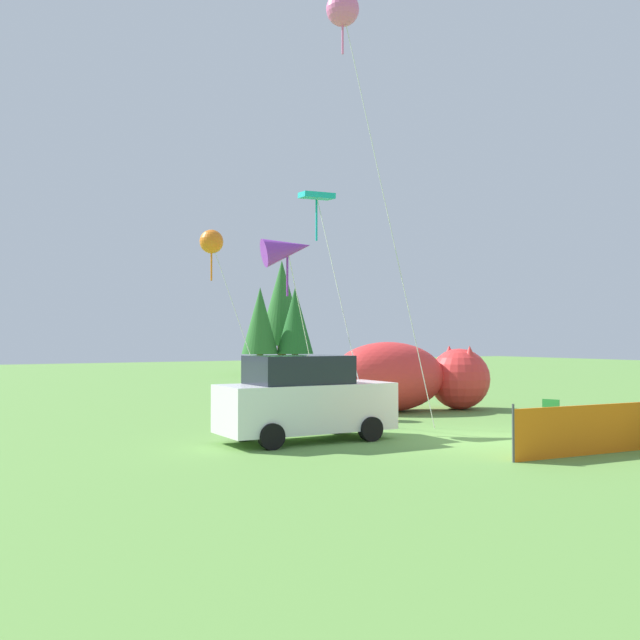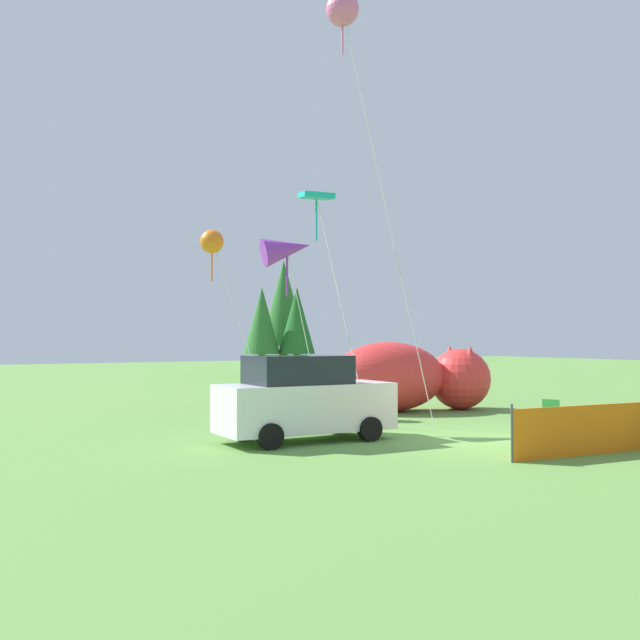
{
  "view_description": "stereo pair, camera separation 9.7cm",
  "coord_description": "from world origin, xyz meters",
  "px_view_note": "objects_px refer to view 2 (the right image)",
  "views": [
    {
      "loc": [
        -12.16,
        -12.95,
        2.49
      ],
      "look_at": [
        -1.3,
        5.45,
        3.04
      ],
      "focal_mm": 40.0,
      "sensor_mm": 36.0,
      "label": 1
    },
    {
      "loc": [
        -12.08,
        -13.0,
        2.49
      ],
      "look_at": [
        -1.3,
        5.45,
        3.04
      ],
      "focal_mm": 40.0,
      "sensor_mm": 36.0,
      "label": 2
    }
  ],
  "objects_px": {
    "folding_chair": "(549,413)",
    "kite_pink_octopus": "(343,11)",
    "parked_car": "(304,399)",
    "inflatable_cat": "(408,379)",
    "kite_orange_flower": "(212,242)",
    "kite_purple_delta": "(287,250)",
    "kite_teal_diamond": "(317,200)"
  },
  "relations": [
    {
      "from": "parked_car",
      "to": "folding_chair",
      "type": "height_order",
      "value": "parked_car"
    },
    {
      "from": "kite_pink_octopus",
      "to": "kite_teal_diamond",
      "type": "bearing_deg",
      "value": 134.98
    },
    {
      "from": "kite_teal_diamond",
      "to": "kite_pink_octopus",
      "type": "relative_size",
      "value": 0.54
    },
    {
      "from": "kite_pink_octopus",
      "to": "kite_purple_delta",
      "type": "xyz_separation_m",
      "value": [
        -1.63,
        0.31,
        -6.93
      ]
    },
    {
      "from": "parked_car",
      "to": "kite_purple_delta",
      "type": "height_order",
      "value": "kite_purple_delta"
    },
    {
      "from": "parked_car",
      "to": "inflatable_cat",
      "type": "xyz_separation_m",
      "value": [
        6.52,
        4.4,
        0.08
      ]
    },
    {
      "from": "folding_chair",
      "to": "parked_car",
      "type": "bearing_deg",
      "value": -39.52
    },
    {
      "from": "parked_car",
      "to": "kite_teal_diamond",
      "type": "distance_m",
      "value": 6.26
    },
    {
      "from": "kite_teal_diamond",
      "to": "kite_orange_flower",
      "type": "distance_m",
      "value": 4.82
    },
    {
      "from": "folding_chair",
      "to": "inflatable_cat",
      "type": "xyz_separation_m",
      "value": [
        0.16,
        6.3,
        0.58
      ]
    },
    {
      "from": "folding_chair",
      "to": "kite_pink_octopus",
      "type": "bearing_deg",
      "value": -66.46
    },
    {
      "from": "kite_orange_flower",
      "to": "kite_purple_delta",
      "type": "distance_m",
      "value": 4.84
    },
    {
      "from": "inflatable_cat",
      "to": "kite_teal_diamond",
      "type": "height_order",
      "value": "kite_teal_diamond"
    },
    {
      "from": "folding_chair",
      "to": "inflatable_cat",
      "type": "relative_size",
      "value": 0.15
    },
    {
      "from": "parked_car",
      "to": "inflatable_cat",
      "type": "distance_m",
      "value": 7.87
    },
    {
      "from": "kite_pink_octopus",
      "to": "kite_orange_flower",
      "type": "bearing_deg",
      "value": 110.87
    },
    {
      "from": "kite_teal_diamond",
      "to": "inflatable_cat",
      "type": "bearing_deg",
      "value": 22.23
    },
    {
      "from": "kite_orange_flower",
      "to": "kite_purple_delta",
      "type": "relative_size",
      "value": 1.11
    },
    {
      "from": "inflatable_cat",
      "to": "kite_orange_flower",
      "type": "distance_m",
      "value": 8.08
    },
    {
      "from": "kite_orange_flower",
      "to": "kite_purple_delta",
      "type": "bearing_deg",
      "value": -86.26
    },
    {
      "from": "folding_chair",
      "to": "kite_purple_delta",
      "type": "distance_m",
      "value": 8.29
    },
    {
      "from": "inflatable_cat",
      "to": "kite_teal_diamond",
      "type": "bearing_deg",
      "value": -145.73
    },
    {
      "from": "inflatable_cat",
      "to": "parked_car",
      "type": "bearing_deg",
      "value": -133.96
    },
    {
      "from": "folding_chair",
      "to": "kite_teal_diamond",
      "type": "bearing_deg",
      "value": -66.63
    },
    {
      "from": "kite_teal_diamond",
      "to": "parked_car",
      "type": "bearing_deg",
      "value": -126.07
    },
    {
      "from": "kite_teal_diamond",
      "to": "kite_pink_octopus",
      "type": "height_order",
      "value": "kite_pink_octopus"
    },
    {
      "from": "inflatable_cat",
      "to": "kite_pink_octopus",
      "type": "distance_m",
      "value": 11.82
    },
    {
      "from": "kite_purple_delta",
      "to": "inflatable_cat",
      "type": "bearing_deg",
      "value": 20.4
    },
    {
      "from": "kite_orange_flower",
      "to": "kite_pink_octopus",
      "type": "distance_m",
      "value": 8.25
    },
    {
      "from": "parked_car",
      "to": "folding_chair",
      "type": "xyz_separation_m",
      "value": [
        6.36,
        -1.91,
        -0.5
      ]
    },
    {
      "from": "kite_purple_delta",
      "to": "parked_car",
      "type": "bearing_deg",
      "value": -107.61
    },
    {
      "from": "kite_teal_diamond",
      "to": "kite_orange_flower",
      "type": "height_order",
      "value": "kite_teal_diamond"
    }
  ]
}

